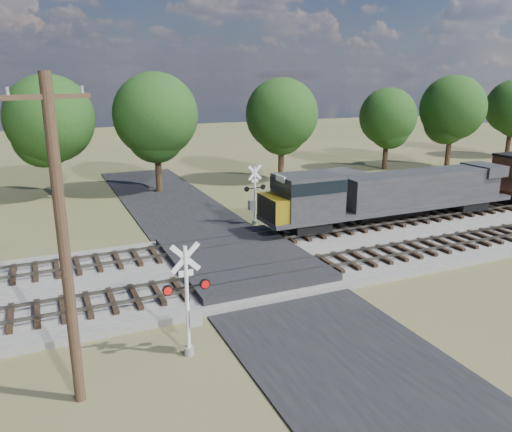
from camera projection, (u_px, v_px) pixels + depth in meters
name	position (u px, v px, depth m)	size (l,w,h in m)	color
ground	(244.00, 269.00, 26.22)	(160.00, 160.00, 0.00)	#4B532C
ballast_bed	(391.00, 239.00, 30.50)	(140.00, 10.00, 0.30)	gray
road	(244.00, 268.00, 26.21)	(7.00, 60.00, 0.08)	black
crossing_panel	(240.00, 260.00, 26.57)	(7.00, 9.00, 0.62)	#262628
track_near	(315.00, 265.00, 25.56)	(140.00, 2.60, 0.33)	black
track_far	(273.00, 238.00, 29.96)	(140.00, 2.60, 0.33)	black
crossing_signal_near	(190.00, 309.00, 17.72)	(1.73, 0.38, 4.30)	silver
crossing_signal_far	(254.00, 200.00, 33.57)	(1.65, 0.40, 4.11)	silver
utility_pole	(63.00, 241.00, 14.22)	(2.29, 1.04, 9.92)	#332617
equipment_shed	(341.00, 189.00, 38.50)	(4.43, 4.43, 2.62)	#482D1F
treeline	(236.00, 117.00, 45.57)	(83.20, 10.58, 10.16)	black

